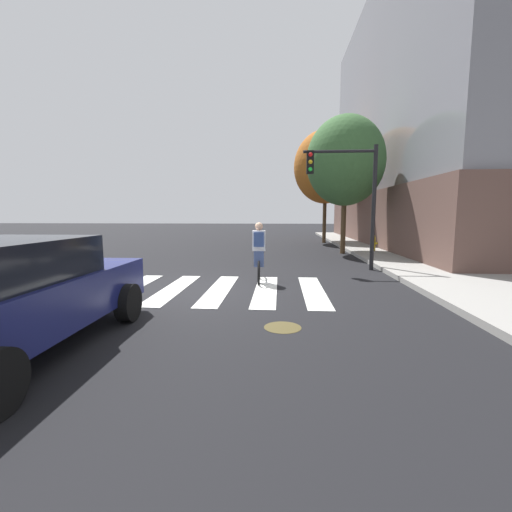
{
  "coord_description": "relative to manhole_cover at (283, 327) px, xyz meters",
  "views": [
    {
      "loc": [
        2.09,
        -8.42,
        1.92
      ],
      "look_at": [
        1.47,
        0.32,
        0.84
      ],
      "focal_mm": 23.89,
      "sensor_mm": 36.0,
      "label": 1
    }
  ],
  "objects": [
    {
      "name": "sedan_near",
      "position": [
        -3.71,
        -1.36,
        0.82
      ],
      "size": [
        2.21,
        4.62,
        1.59
      ],
      "color": "navy",
      "rests_on": "ground"
    },
    {
      "name": "traffic_light_near",
      "position": [
        2.26,
        6.24,
        2.86
      ],
      "size": [
        2.47,
        0.28,
        4.2
      ],
      "color": "black",
      "rests_on": "ground"
    },
    {
      "name": "street_tree_near",
      "position": [
        3.0,
        11.21,
        4.41
      ],
      "size": [
        3.68,
        3.68,
        6.54
      ],
      "color": "#4C3823",
      "rests_on": "ground"
    },
    {
      "name": "crosswalk_stripes",
      "position": [
        -2.18,
        2.8,
        0.0
      ],
      "size": [
        6.48,
        3.57,
        0.01
      ],
      "color": "silver",
      "rests_on": "ground"
    },
    {
      "name": "street_tree_mid",
      "position": [
        2.89,
        17.45,
        4.98
      ],
      "size": [
        4.15,
        4.15,
        7.38
      ],
      "color": "#4C3823",
      "rests_on": "ground"
    },
    {
      "name": "ground_plane",
      "position": [
        -2.15,
        2.8,
        -0.0
      ],
      "size": [
        120.0,
        120.0,
        0.0
      ],
      "primitive_type": "plane",
      "color": "black"
    },
    {
      "name": "manhole_cover",
      "position": [
        0.0,
        0.0,
        0.0
      ],
      "size": [
        0.64,
        0.64,
        0.01
      ],
      "primitive_type": "cylinder",
      "color": "#473D1E",
      "rests_on": "ground"
    },
    {
      "name": "fire_hydrant",
      "position": [
        4.46,
        11.19,
        0.53
      ],
      "size": [
        0.33,
        0.22,
        0.78
      ],
      "color": "gold",
      "rests_on": "sidewalk"
    },
    {
      "name": "cyclist",
      "position": [
        -0.65,
        3.87,
        0.84
      ],
      "size": [
        0.37,
        1.71,
        1.69
      ],
      "color": "black",
      "rests_on": "ground"
    }
  ]
}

